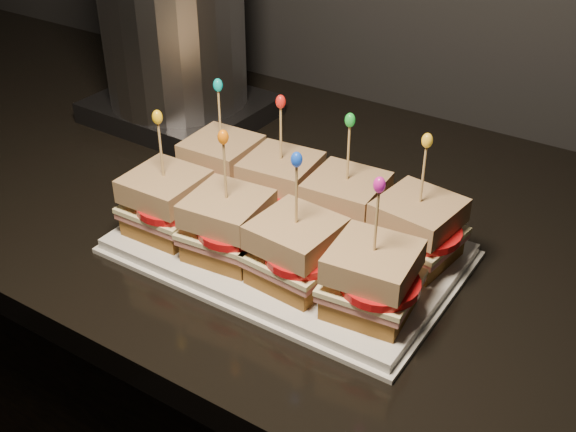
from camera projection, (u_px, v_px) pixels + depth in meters
The scene contains 63 objects.
cabinet at pixel (290, 427), 1.23m from camera, with size 2.20×0.67×0.85m, color black.
granite_slab at pixel (291, 207), 0.99m from camera, with size 2.24×0.71×0.04m, color black.
platter at pixel (288, 248), 0.86m from camera, with size 0.39×0.24×0.02m, color white.
platter_rim at pixel (288, 252), 0.87m from camera, with size 0.40×0.25×0.01m, color white.
sandwich_0_bread_bot at pixel (223, 183), 0.95m from camera, with size 0.08×0.08×0.02m, color brown.
sandwich_0_ham at pixel (223, 173), 0.95m from camera, with size 0.09×0.09×0.01m, color #CB665F.
sandwich_0_cheese at pixel (223, 168), 0.94m from camera, with size 0.09×0.09×0.01m, color #F7EFAC.
sandwich_0_tomato at pixel (227, 167), 0.93m from camera, with size 0.08×0.08×0.01m, color red.
sandwich_0_bread_top at pixel (222, 150), 0.93m from camera, with size 0.08×0.08×0.03m, color brown.
sandwich_0_pick at pixel (220, 119), 0.90m from camera, with size 0.00×0.00×0.09m, color tan.
sandwich_0_frill at pixel (218, 85), 0.88m from camera, with size 0.01×0.01×0.02m, color #04B7B2.
sandwich_1_bread_bot at pixel (281, 203), 0.91m from camera, with size 0.08×0.08×0.02m, color brown.
sandwich_1_ham at pixel (281, 192), 0.90m from camera, with size 0.09×0.09×0.01m, color #CB665F.
sandwich_1_cheese at pixel (281, 187), 0.90m from camera, with size 0.09×0.09×0.01m, color #F7EFAC.
sandwich_1_tomato at pixel (287, 187), 0.89m from camera, with size 0.08×0.08×0.01m, color red.
sandwich_1_bread_top at pixel (281, 169), 0.89m from camera, with size 0.08×0.08×0.03m, color brown.
sandwich_1_pick at pixel (281, 137), 0.86m from camera, with size 0.00×0.00×0.09m, color tan.
sandwich_1_frill at pixel (281, 102), 0.84m from camera, with size 0.01×0.01×0.02m, color red.
sandwich_2_bread_bot at pixel (345, 224), 0.87m from camera, with size 0.08×0.08×0.02m, color brown.
sandwich_2_ham at pixel (345, 214), 0.86m from camera, with size 0.09×0.09×0.01m, color #CB665F.
sandwich_2_cheese at pixel (346, 209), 0.86m from camera, with size 0.09×0.09×0.01m, color #F7EFAC.
sandwich_2_tomato at pixel (352, 208), 0.84m from camera, with size 0.08×0.08×0.01m, color red.
sandwich_2_bread_top at pixel (346, 190), 0.84m from camera, with size 0.08×0.08×0.03m, color brown.
sandwich_2_pick at pixel (348, 156), 0.82m from camera, with size 0.00×0.00×0.09m, color tan.
sandwich_2_frill at pixel (350, 120), 0.80m from camera, with size 0.01×0.01×0.02m, color green.
sandwich_3_bread_bot at pixel (415, 248), 0.83m from camera, with size 0.08×0.08×0.02m, color brown.
sandwich_3_ham at pixel (416, 237), 0.82m from camera, with size 0.09×0.09×0.01m, color #CB665F.
sandwich_3_cheese at pixel (417, 232), 0.82m from camera, with size 0.09×0.09×0.01m, color #F7EFAC.
sandwich_3_tomato at pixel (425, 232), 0.80m from camera, with size 0.08×0.08×0.01m, color red.
sandwich_3_bread_top at pixel (419, 213), 0.80m from camera, with size 0.08×0.08×0.03m, color brown.
sandwich_3_pick at pixel (423, 178), 0.78m from camera, with size 0.00×0.00×0.09m, color tan.
sandwich_3_frill at pixel (427, 140), 0.75m from camera, with size 0.01×0.01×0.02m, color yellow.
sandwich_4_bread_bot at pixel (168, 221), 0.88m from camera, with size 0.08×0.08×0.02m, color brown.
sandwich_4_ham at pixel (167, 210), 0.87m from camera, with size 0.09×0.09×0.01m, color #CB665F.
sandwich_4_cheese at pixel (167, 205), 0.86m from camera, with size 0.09×0.09×0.01m, color #F7EFAC.
sandwich_4_tomato at pixel (171, 205), 0.85m from camera, with size 0.08×0.08×0.01m, color red.
sandwich_4_bread_top at pixel (165, 186), 0.85m from camera, with size 0.08×0.08×0.03m, color brown.
sandwich_4_pick at pixel (161, 153), 0.83m from camera, with size 0.00×0.00×0.09m, color tan.
sandwich_4_frill at pixel (157, 117), 0.80m from camera, with size 0.01×0.01×0.02m, color yellow.
sandwich_5_bread_bot at pixel (229, 244), 0.83m from camera, with size 0.08×0.08×0.02m, color brown.
sandwich_5_ham at pixel (228, 233), 0.83m from camera, with size 0.09×0.09×0.01m, color #CB665F.
sandwich_5_cheese at pixel (228, 228), 0.82m from camera, with size 0.09×0.09×0.01m, color #F7EFAC.
sandwich_5_tomato at pixel (233, 228), 0.81m from camera, with size 0.08×0.08×0.01m, color red.
sandwich_5_bread_top at pixel (227, 209), 0.81m from camera, with size 0.08×0.08×0.03m, color brown.
sandwich_5_pick at pixel (225, 174), 0.78m from camera, with size 0.00×0.00×0.09m, color tan.
sandwich_5_frill at pixel (223, 137), 0.76m from camera, with size 0.01×0.01×0.02m, color orange.
sandwich_6_bread_bot at pixel (296, 270), 0.79m from camera, with size 0.08×0.08×0.02m, color brown.
sandwich_6_ham at pixel (296, 259), 0.78m from camera, with size 0.09×0.09×0.01m, color #CB665F.
sandwich_6_cheese at pixel (296, 254), 0.78m from camera, with size 0.09×0.09×0.01m, color #F7EFAC.
sandwich_6_tomato at pixel (302, 254), 0.77m from camera, with size 0.08×0.08×0.01m, color red.
sandwich_6_bread_top at pixel (296, 234), 0.77m from camera, with size 0.08×0.08×0.03m, color brown.
sandwich_6_pick at pixel (296, 198), 0.74m from camera, with size 0.00×0.00×0.09m, color tan.
sandwich_6_frill at pixel (297, 160), 0.72m from camera, with size 0.01×0.01×0.02m, color blue.
sandwich_7_bread_bot at pixel (370, 299), 0.75m from camera, with size 0.08×0.08×0.02m, color brown.
sandwich_7_ham at pixel (371, 288), 0.74m from camera, with size 0.09×0.09×0.01m, color #CB665F.
sandwich_7_cheese at pixel (372, 282), 0.74m from camera, with size 0.09×0.09×0.01m, color #F7EFAC.
sandwich_7_tomato at pixel (380, 284), 0.72m from camera, with size 0.08×0.08×0.01m, color red.
sandwich_7_bread_top at pixel (373, 262), 0.72m from camera, with size 0.08×0.08×0.03m, color brown.
sandwich_7_pick at pixel (376, 225), 0.70m from camera, with size 0.00×0.00×0.09m, color tan.
sandwich_7_frill at pixel (379, 185), 0.68m from camera, with size 0.01×0.01×0.02m, color #C21994.
appliance_base at pixel (181, 109), 1.19m from camera, with size 0.27×0.22×0.03m, color #262628.
appliance_body at pixel (172, 12), 1.10m from camera, with size 0.22×0.22×0.29m, color silver.
appliance at pixel (173, 15), 1.10m from camera, with size 0.27×0.22×0.34m, color silver, non-canonical shape.
Camera 1 is at (0.20, 0.95, 1.40)m, focal length 45.00 mm.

